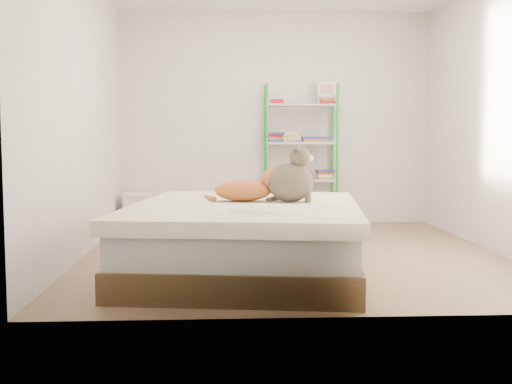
{
  "coord_description": "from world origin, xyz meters",
  "views": [
    {
      "loc": [
        -0.64,
        -5.83,
        1.08
      ],
      "look_at": [
        -0.37,
        -0.54,
        0.62
      ],
      "focal_mm": 45.0,
      "sensor_mm": 36.0,
      "label": 1
    }
  ],
  "objects": [
    {
      "name": "grey_cat",
      "position": [
        -0.1,
        -0.71,
        0.78
      ],
      "size": [
        0.45,
        0.4,
        0.46
      ],
      "primitive_type": null,
      "rotation": [
        0.0,
        0.0,
        1.39
      ],
      "color": "brown",
      "rests_on": "bed"
    },
    {
      "name": "room",
      "position": [
        0.0,
        0.0,
        1.3
      ],
      "size": [
        3.81,
        4.21,
        2.61
      ],
      "color": "#917055",
      "rests_on": "ground"
    },
    {
      "name": "shelf_unit",
      "position": [
        0.31,
        1.88,
        0.84
      ],
      "size": [
        0.88,
        0.36,
        1.74
      ],
      "color": "green",
      "rests_on": "ground"
    },
    {
      "name": "orange_cat",
      "position": [
        -0.48,
        -0.65,
        0.66
      ],
      "size": [
        0.57,
        0.35,
        0.22
      ],
      "primitive_type": null,
      "rotation": [
        0.0,
        0.0,
        -0.1
      ],
      "color": "#C55A26",
      "rests_on": "bed"
    },
    {
      "name": "bed",
      "position": [
        -0.47,
        -0.84,
        0.28
      ],
      "size": [
        2.02,
        2.39,
        0.55
      ],
      "rotation": [
        0.0,
        0.0,
        -0.14
      ],
      "color": "brown",
      "rests_on": "ground"
    },
    {
      "name": "cardboard_box",
      "position": [
        0.31,
        0.73,
        0.16
      ],
      "size": [
        0.55,
        0.56,
        0.36
      ],
      "rotation": [
        0.0,
        0.0,
        -0.39
      ],
      "color": "#9F7E56",
      "rests_on": "ground"
    },
    {
      "name": "white_bin",
      "position": [
        -1.65,
        1.82,
        0.21
      ],
      "size": [
        0.36,
        0.32,
        0.41
      ],
      "rotation": [
        0.0,
        0.0,
        0.03
      ],
      "color": "white",
      "rests_on": "ground"
    }
  ]
}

